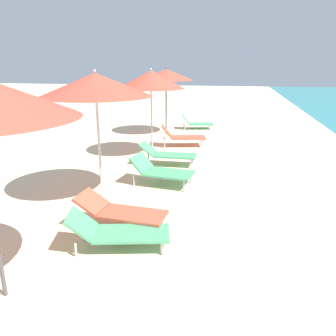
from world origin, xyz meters
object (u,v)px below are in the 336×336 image
object	(u,v)px
lounger_third_inland	(120,211)
lounger_fourth_inland	(167,154)
lounger_third_shoreside	(161,170)
umbrella_farthest	(166,75)
umbrella_fourth	(151,80)
umbrella_third	(95,85)
lounger_farthest_shoreside	(196,123)
lounger_second_shoreside	(117,231)
lounger_fourth_shoreside	(182,136)

from	to	relation	value
lounger_third_inland	lounger_fourth_inland	distance (m)	3.74
lounger_third_inland	lounger_third_shoreside	bearing A→B (deg)	89.62
lounger_fourth_inland	umbrella_farthest	bearing A→B (deg)	100.56
lounger_third_shoreside	umbrella_fourth	world-z (taller)	umbrella_fourth
lounger_third_inland	umbrella_farthest	distance (m)	8.06
umbrella_farthest	umbrella_third	bearing A→B (deg)	-91.21
lounger_farthest_shoreside	lounger_second_shoreside	bearing A→B (deg)	-103.22
umbrella_third	lounger_farthest_shoreside	size ratio (longest dim) A/B	1.89
lounger_third_inland	lounger_fourth_shoreside	world-z (taller)	lounger_fourth_shoreside
umbrella_third	lounger_third_shoreside	world-z (taller)	umbrella_third
umbrella_farthest	lounger_second_shoreside	bearing A→B (deg)	-84.51
umbrella_farthest	lounger_farthest_shoreside	distance (m)	2.53
lounger_second_shoreside	umbrella_farthest	bearing A→B (deg)	83.76
lounger_second_shoreside	umbrella_farthest	world-z (taller)	umbrella_farthest
lounger_fourth_inland	umbrella_farthest	size ratio (longest dim) A/B	0.61
umbrella_farthest	lounger_fourth_inland	bearing A→B (deg)	-79.16
umbrella_farthest	lounger_farthest_shoreside	bearing A→B (deg)	48.44
umbrella_fourth	lounger_second_shoreside	bearing A→B (deg)	-82.91
umbrella_third	umbrella_farthest	world-z (taller)	umbrella_third
lounger_third_inland	umbrella_farthest	bearing A→B (deg)	100.87
lounger_third_inland	lounger_fourth_shoreside	xyz separation A→B (m)	(0.22, 5.93, 0.03)
lounger_farthest_shoreside	lounger_fourth_inland	bearing A→B (deg)	-104.77
lounger_fourth_shoreside	umbrella_third	bearing A→B (deg)	-113.83
umbrella_third	umbrella_farthest	bearing A→B (deg)	88.79
umbrella_fourth	umbrella_third	bearing A→B (deg)	-94.93
lounger_fourth_inland	umbrella_fourth	bearing A→B (deg)	124.32
lounger_second_shoreside	umbrella_farthest	xyz separation A→B (m)	(-0.81, 8.43, 1.94)
lounger_second_shoreside	umbrella_fourth	bearing A→B (deg)	85.36
lounger_farthest_shoreside	lounger_fourth_shoreside	bearing A→B (deg)	-105.11
lounger_third_shoreside	umbrella_third	bearing A→B (deg)	-127.97
lounger_fourth_inland	lounger_farthest_shoreside	world-z (taller)	lounger_fourth_inland
lounger_fourth_shoreside	lounger_second_shoreside	bearing A→B (deg)	-102.20
lounger_fourth_shoreside	umbrella_farthest	world-z (taller)	umbrella_farthest
lounger_fourth_shoreside	lounger_farthest_shoreside	world-z (taller)	lounger_fourth_shoreside
lounger_fourth_shoreside	umbrella_farthest	size ratio (longest dim) A/B	0.62
umbrella_farthest	lounger_fourth_shoreside	bearing A→B (deg)	-64.98
lounger_farthest_shoreside	lounger_third_shoreside	bearing A→B (deg)	-102.99
lounger_third_inland	umbrella_fourth	xyz separation A→B (m)	(-0.51, 4.64, 1.89)
lounger_fourth_shoreside	umbrella_farthest	bearing A→B (deg)	103.41
lounger_third_shoreside	lounger_fourth_inland	size ratio (longest dim) A/B	0.96
lounger_fourth_shoreside	lounger_farthest_shoreside	distance (m)	3.08
umbrella_third	umbrella_fourth	size ratio (longest dim) A/B	1.02
umbrella_fourth	lounger_fourth_shoreside	distance (m)	2.37
umbrella_third	lounger_third_inland	distance (m)	2.46
lounger_third_shoreside	lounger_fourth_shoreside	size ratio (longest dim) A/B	0.96
lounger_third_shoreside	lounger_fourth_shoreside	xyz separation A→B (m)	(-0.03, 3.71, 0.02)
lounger_second_shoreside	lounger_third_shoreside	bearing A→B (deg)	76.24
umbrella_fourth	lounger_fourth_inland	xyz separation A→B (m)	(0.62, -0.91, -1.89)
lounger_third_inland	umbrella_farthest	size ratio (longest dim) A/B	0.63
lounger_third_shoreside	lounger_farthest_shoreside	world-z (taller)	lounger_third_shoreside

